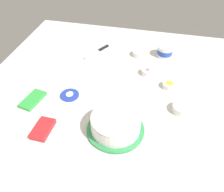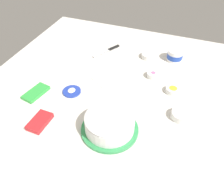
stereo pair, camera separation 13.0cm
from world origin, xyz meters
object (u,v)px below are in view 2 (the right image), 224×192
object	(u,v)px
sprinkle_bowl_blue	(181,115)
candy_box_upper	(36,93)
frosting_tub	(175,55)
frosting_tub_lid	(72,91)
spreading_knife	(109,50)
sprinkle_bowl_pink	(153,75)
frosted_cake	(110,124)
sprinkle_bowl_orange	(149,56)
paper_napkin	(105,77)
candy_box_lower	(40,122)
sprinkle_bowl_yellow	(173,90)

from	to	relation	value
sprinkle_bowl_blue	candy_box_upper	world-z (taller)	sprinkle_bowl_blue
frosting_tub	frosting_tub_lid	world-z (taller)	frosting_tub
spreading_knife	sprinkle_bowl_pink	size ratio (longest dim) A/B	2.82
sprinkle_bowl_pink	frosting_tub_lid	bearing A→B (deg)	127.11
frosting_tub	candy_box_upper	size ratio (longest dim) A/B	0.66
frosted_cake	frosting_tub	world-z (taller)	frosted_cake
frosting_tub	sprinkle_bowl_orange	size ratio (longest dim) A/B	1.07
sprinkle_bowl_pink	paper_napkin	bearing A→B (deg)	111.83
sprinkle_bowl_blue	sprinkle_bowl_pink	bearing A→B (deg)	36.72
frosting_tub	sprinkle_bowl_orange	distance (m)	0.18
sprinkle_bowl_orange	candy_box_upper	size ratio (longest dim) A/B	0.62
frosting_tub	paper_napkin	bearing A→B (deg)	133.41
candy_box_lower	paper_napkin	distance (m)	0.50
sprinkle_bowl_blue	frosted_cake	bearing A→B (deg)	123.66
sprinkle_bowl_blue	candy_box_lower	distance (m)	0.72
sprinkle_bowl_yellow	frosted_cake	bearing A→B (deg)	148.96
sprinkle_bowl_yellow	candy_box_lower	xyz separation A→B (m)	(-0.48, 0.58, -0.00)
frosting_tub_lid	candy_box_upper	size ratio (longest dim) A/B	0.68
candy_box_lower	candy_box_upper	distance (m)	0.24
sprinkle_bowl_blue	candy_box_lower	size ratio (longest dim) A/B	0.74
frosting_tub_lid	spreading_knife	xyz separation A→B (m)	(0.50, -0.03, -0.00)
sprinkle_bowl_pink	candy_box_upper	world-z (taller)	sprinkle_bowl_pink
spreading_knife	sprinkle_bowl_pink	xyz separation A→B (m)	(-0.19, -0.37, 0.01)
sprinkle_bowl_pink	candy_box_upper	distance (m)	0.71
sprinkle_bowl_yellow	candy_box_upper	bearing A→B (deg)	111.84
frosted_cake	paper_napkin	world-z (taller)	frosted_cake
sprinkle_bowl_orange	sprinkle_bowl_pink	distance (m)	0.22
frosted_cake	frosting_tub_lid	size ratio (longest dim) A/B	2.66
spreading_knife	candy_box_lower	world-z (taller)	candy_box_lower
spreading_knife	paper_napkin	xyz separation A→B (m)	(-0.30, -0.10, -0.00)
frosted_cake	candy_box_lower	world-z (taller)	frosted_cake
sprinkle_bowl_orange	paper_napkin	xyz separation A→B (m)	(-0.31, 0.19, -0.01)
candy_box_lower	frosted_cake	bearing A→B (deg)	-74.41
frosted_cake	candy_box_upper	world-z (taller)	frosted_cake
frosting_tub	candy_box_upper	world-z (taller)	frosting_tub
frosting_tub_lid	sprinkle_bowl_blue	size ratio (longest dim) A/B	1.06
candy_box_lower	candy_box_upper	xyz separation A→B (m)	(0.18, 0.15, -0.00)
frosted_cake	paper_napkin	bearing A→B (deg)	24.68
paper_napkin	sprinkle_bowl_blue	bearing A→B (deg)	-110.02
frosting_tub	spreading_knife	bearing A→B (deg)	95.52
sprinkle_bowl_orange	sprinkle_bowl_blue	xyz separation A→B (m)	(-0.49, -0.29, 0.00)
sprinkle_bowl_orange	candy_box_lower	xyz separation A→B (m)	(-0.78, 0.36, -0.00)
frosting_tub_lid	spreading_knife	world-z (taller)	frosting_tub_lid
spreading_knife	sprinkle_bowl_yellow	xyz separation A→B (m)	(-0.29, -0.51, 0.01)
frosting_tub_lid	candy_box_upper	bearing A→B (deg)	115.18
sprinkle_bowl_orange	sprinkle_bowl_pink	world-z (taller)	sprinkle_bowl_pink
sprinkle_bowl_yellow	sprinkle_bowl_blue	size ratio (longest dim) A/B	0.82
sprinkle_bowl_orange	frosting_tub	bearing A→B (deg)	-79.28
paper_napkin	sprinkle_bowl_orange	bearing A→B (deg)	-31.75
frosted_cake	sprinkle_bowl_blue	bearing A→B (deg)	-56.34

